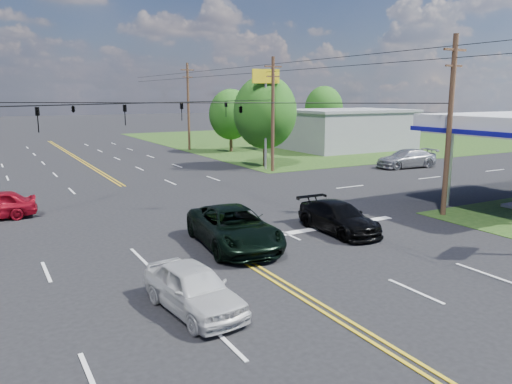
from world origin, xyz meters
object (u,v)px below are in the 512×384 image
tree_right_b (231,114)px  tree_far_r (324,108)px  suv_black (338,217)px  tree_right_a (265,112)px  pickup_white (193,288)px  retail_ne (347,130)px  pole_ne (273,113)px  pole_right_far (188,106)px  pickup_dkgreen (234,227)px  pole_se (450,124)px

tree_right_b → tree_far_r: size_ratio=0.93×
tree_far_r → suv_black: (-28.10, -38.88, -3.83)m
tree_right_a → pickup_white: bearing=-124.2°
pickup_white → retail_ne: bearing=39.0°
tree_right_a → suv_black: tree_right_a is taller
tree_far_r → tree_right_a: bearing=-138.0°
pole_ne → tree_far_r: bearing=45.0°
suv_black → tree_far_r: bearing=55.1°
suv_black → pickup_white: (-9.40, -4.91, 0.02)m
tree_far_r → retail_ne: bearing=-111.8°
retail_ne → pickup_white: 47.60m
pole_right_far → pickup_dkgreen: size_ratio=1.64×
tree_right_b → pickup_dkgreen: (-16.00, -32.55, -3.37)m
retail_ne → pickup_dkgreen: 41.08m
pole_right_far → suv_black: size_ratio=2.04×
tree_right_b → suv_black: bearing=-107.9°
pole_ne → suv_black: size_ratio=1.94×
pickup_dkgreen → tree_right_b: bearing=70.3°
pole_se → retail_ne: bearing=59.6°
pole_ne → tree_far_r: pole_ne is taller
pole_se → pole_ne: 18.00m
pickup_white → tree_right_a: bearing=49.6°
pole_right_far → pickup_white: pole_right_far is taller
tree_right_b → pickup_dkgreen: 36.43m
pole_ne → pickup_dkgreen: bearing=-125.5°
retail_ne → pole_right_far: size_ratio=1.40×
pickup_white → tree_right_b: bearing=55.8°
pole_ne → tree_right_b: 15.42m
pole_ne → tree_right_b: pole_ne is taller
pole_se → pickup_dkgreen: size_ratio=1.56×
pole_right_far → tree_right_a: bearing=-86.4°
retail_ne → suv_black: size_ratio=2.86×
pole_se → tree_right_a: (1.00, 21.00, -0.05)m
pole_se → tree_right_a: pole_se is taller
retail_ne → tree_right_a: (-16.00, -8.00, 2.67)m
tree_far_r → pole_se: bearing=-118.3°
pole_ne → tree_far_r: size_ratio=1.25×
pole_right_far → pickup_dkgreen: bearing=-108.9°
tree_right_b → pickup_white: (-20.00, -37.79, -3.49)m
pickup_dkgreen → suv_black: size_ratio=1.24×
pickup_dkgreen → suv_black: bearing=3.1°
pole_right_far → pickup_white: 45.15m
retail_ne → suv_black: (-24.10, -28.88, -1.49)m
pole_se → tree_right_a: size_ratio=1.16×
retail_ne → pickup_dkgreen: (-29.50, -28.55, -1.35)m
tree_right_a → tree_right_b: (2.50, 12.00, -0.65)m
tree_far_r → pickup_dkgreen: size_ratio=1.25×
pole_right_far → tree_far_r: 21.10m
tree_right_a → pickup_dkgreen: 24.92m
pole_right_far → pickup_white: bearing=-111.5°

